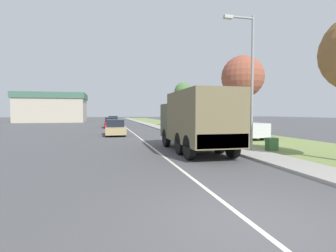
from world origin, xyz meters
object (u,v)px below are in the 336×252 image
object	(u,v)px
military_truck	(196,119)
car_third_ahead	(113,121)
car_second_ahead	(111,123)
pickup_truck	(239,127)
lamp_post	(249,71)
car_nearest_ahead	(115,128)

from	to	relation	value
military_truck	car_third_ahead	size ratio (longest dim) A/B	1.45
military_truck	car_second_ahead	xyz separation A→B (m)	(-4.05, 24.82, -1.08)
car_third_ahead	pickup_truck	xyz separation A→B (m)	(9.71, -26.79, 0.19)
car_third_ahead	lamp_post	world-z (taller)	lamp_post
car_nearest_ahead	car_third_ahead	xyz separation A→B (m)	(0.30, 21.89, 0.03)
car_second_ahead	car_third_ahead	xyz separation A→B (m)	(0.47, 8.82, 0.02)
car_third_ahead	lamp_post	distance (m)	35.14
military_truck	car_third_ahead	distance (m)	33.85
car_nearest_ahead	military_truck	bearing A→B (deg)	-71.72
car_nearest_ahead	car_second_ahead	size ratio (longest dim) A/B	0.93
military_truck	pickup_truck	size ratio (longest dim) A/B	1.27
car_second_ahead	pickup_truck	distance (m)	20.66
car_nearest_ahead	pickup_truck	xyz separation A→B (m)	(10.01, -4.90, 0.22)
car_third_ahead	pickup_truck	size ratio (longest dim) A/B	0.88
car_nearest_ahead	car_third_ahead	distance (m)	21.90
pickup_truck	lamp_post	xyz separation A→B (m)	(-3.56, -7.61, 3.39)
car_third_ahead	lamp_post	size ratio (longest dim) A/B	0.69
pickup_truck	lamp_post	bearing A→B (deg)	-115.06
car_second_ahead	lamp_post	bearing A→B (deg)	-75.49
car_third_ahead	pickup_truck	bearing A→B (deg)	-70.07
car_nearest_ahead	car_second_ahead	world-z (taller)	car_second_ahead
car_nearest_ahead	lamp_post	size ratio (longest dim) A/B	0.65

